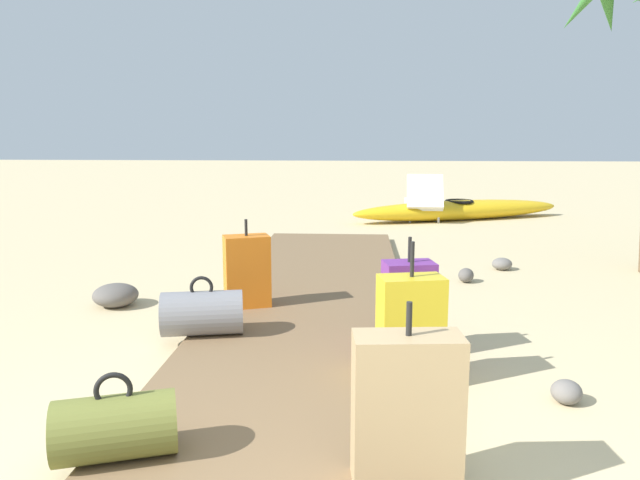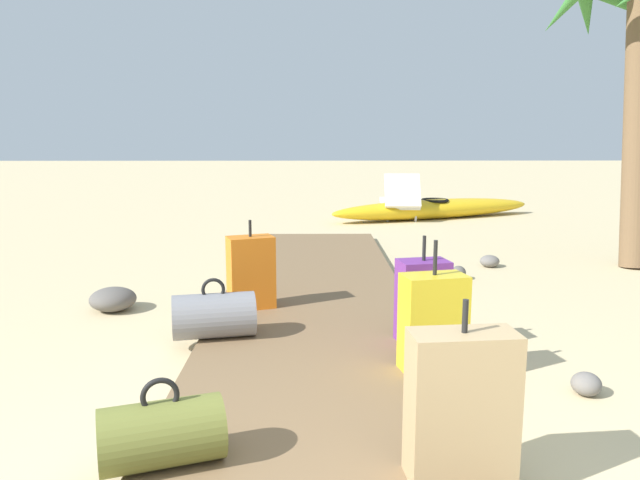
{
  "view_description": "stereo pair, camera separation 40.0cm",
  "coord_description": "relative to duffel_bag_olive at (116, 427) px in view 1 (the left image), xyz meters",
  "views": [
    {
      "loc": [
        0.38,
        -1.45,
        1.49
      ],
      "look_at": [
        0.05,
        3.9,
        0.55
      ],
      "focal_mm": 34.08,
      "sensor_mm": 36.0,
      "label": 1
    },
    {
      "loc": [
        -0.02,
        -1.46,
        1.49
      ],
      "look_at": [
        0.05,
        3.9,
        0.55
      ],
      "focal_mm": 34.08,
      "sensor_mm": 36.0,
      "label": 2
    }
  ],
  "objects": [
    {
      "name": "suitcase_yellow",
      "position": [
        1.37,
        1.06,
        0.15
      ],
      "size": [
        0.41,
        0.29,
        0.8
      ],
      "color": "gold",
      "rests_on": "boardwalk"
    },
    {
      "name": "rock_left_far",
      "position": [
        -1.06,
        2.6,
        -0.13
      ],
      "size": [
        0.48,
        0.48,
        0.2
      ],
      "primitive_type": "ellipsoid",
      "rotation": [
        0.0,
        0.0,
        1.83
      ],
      "color": "#5B5651",
      "rests_on": "ground"
    },
    {
      "name": "rock_right_mid",
      "position": [
        2.15,
        3.68,
        -0.15
      ],
      "size": [
        0.21,
        0.23,
        0.15
      ],
      "primitive_type": "ellipsoid",
      "rotation": [
        0.0,
        0.0,
        1.24
      ],
      "color": "#5B5651",
      "rests_on": "ground"
    },
    {
      "name": "lounge_chair",
      "position": [
        2.19,
        8.28,
        0.1
      ],
      "size": [
        0.67,
        1.53,
        0.82
      ],
      "color": "white",
      "rests_on": "ground"
    },
    {
      "name": "ground_plane",
      "position": [
        0.67,
        1.87,
        -0.23
      ],
      "size": [
        60.0,
        60.0,
        0.0
      ],
      "primitive_type": "plane",
      "color": "#CCB789"
    },
    {
      "name": "suitcase_tan",
      "position": [
        1.25,
        -0.11,
        0.17
      ],
      "size": [
        0.45,
        0.24,
        0.76
      ],
      "color": "tan",
      "rests_on": "boardwalk"
    },
    {
      "name": "duffel_bag_olive",
      "position": [
        0.0,
        0.0,
        0.0
      ],
      "size": [
        0.58,
        0.44,
        0.4
      ],
      "color": "olive",
      "rests_on": "boardwalk"
    },
    {
      "name": "kayak",
      "position": [
        2.82,
        8.28,
        -0.05
      ],
      "size": [
        3.94,
        2.04,
        0.35
      ],
      "color": "gold",
      "rests_on": "ground"
    },
    {
      "name": "boardwalk",
      "position": [
        0.67,
        2.58,
        -0.19
      ],
      "size": [
        1.63,
        7.09,
        0.08
      ],
      "primitive_type": "cube",
      "color": "brown",
      "rests_on": "ground"
    },
    {
      "name": "duffel_bag_grey",
      "position": [
        -0.04,
        1.67,
        0.01
      ],
      "size": [
        0.62,
        0.42,
        0.43
      ],
      "color": "slate",
      "rests_on": "boardwalk"
    },
    {
      "name": "suitcase_orange",
      "position": [
        0.14,
        2.42,
        0.15
      ],
      "size": [
        0.42,
        0.33,
        0.73
      ],
      "color": "orange",
      "rests_on": "boardwalk"
    },
    {
      "name": "rock_right_far",
      "position": [
        2.23,
        0.86,
        -0.16
      ],
      "size": [
        0.2,
        0.21,
        0.13
      ],
      "primitive_type": "ellipsoid",
      "rotation": [
        0.0,
        0.0,
        2.93
      ],
      "color": "slate",
      "rests_on": "ground"
    },
    {
      "name": "rock_right_near",
      "position": [
        2.65,
        4.28,
        -0.16
      ],
      "size": [
        0.26,
        0.25,
        0.14
      ],
      "primitive_type": "ellipsoid",
      "rotation": [
        0.0,
        0.0,
        1.81
      ],
      "color": "slate",
      "rests_on": "ground"
    },
    {
      "name": "suitcase_purple",
      "position": [
        1.4,
        1.56,
        0.14
      ],
      "size": [
        0.37,
        0.29,
        0.74
      ],
      "color": "#6B2D84",
      "rests_on": "boardwalk"
    }
  ]
}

